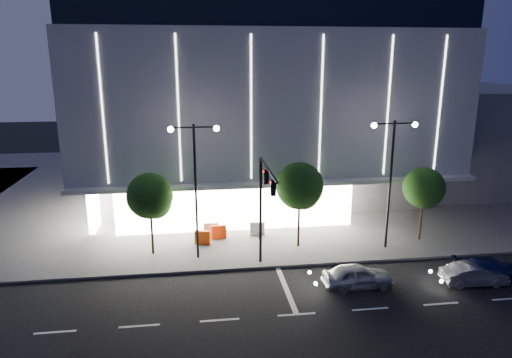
{
  "coord_description": "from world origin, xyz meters",
  "views": [
    {
      "loc": [
        -2.9,
        -22.15,
        12.84
      ],
      "look_at": [
        1.06,
        7.41,
        5.0
      ],
      "focal_mm": 32.0,
      "sensor_mm": 36.0,
      "label": 1
    }
  ],
  "objects_px": {
    "tree_left": "(150,198)",
    "barrier_d": "(257,228)",
    "car_lead": "(357,276)",
    "street_lamp_east": "(391,166)",
    "street_lamp_west": "(195,172)",
    "barrier_b": "(211,229)",
    "tree_right": "(424,190)",
    "car_third": "(491,269)",
    "barrier_a": "(203,238)",
    "car_second": "(474,274)",
    "traffic_mast": "(264,196)",
    "tree_mid": "(300,188)",
    "barrier_c": "(219,232)"
  },
  "relations": [
    {
      "from": "barrier_a",
      "to": "barrier_d",
      "type": "distance_m",
      "value": 4.28
    },
    {
      "from": "barrier_a",
      "to": "barrier_c",
      "type": "bearing_deg",
      "value": 52.36
    },
    {
      "from": "traffic_mast",
      "to": "tree_left",
      "type": "xyz_separation_m",
      "value": [
        -6.97,
        3.68,
        -0.99
      ]
    },
    {
      "from": "traffic_mast",
      "to": "tree_left",
      "type": "bearing_deg",
      "value": 152.16
    },
    {
      "from": "car_third",
      "to": "car_lead",
      "type": "bearing_deg",
      "value": 97.21
    },
    {
      "from": "traffic_mast",
      "to": "barrier_b",
      "type": "xyz_separation_m",
      "value": [
        -2.98,
        6.36,
        -4.38
      ]
    },
    {
      "from": "car_second",
      "to": "street_lamp_east",
      "type": "bearing_deg",
      "value": 30.35
    },
    {
      "from": "traffic_mast",
      "to": "barrier_a",
      "type": "relative_size",
      "value": 6.43
    },
    {
      "from": "barrier_b",
      "to": "barrier_c",
      "type": "distance_m",
      "value": 0.81
    },
    {
      "from": "barrier_c",
      "to": "street_lamp_east",
      "type": "bearing_deg",
      "value": -17.74
    },
    {
      "from": "street_lamp_east",
      "to": "tree_left",
      "type": "xyz_separation_m",
      "value": [
        -15.97,
        1.02,
        -1.92
      ]
    },
    {
      "from": "barrier_d",
      "to": "car_lead",
      "type": "bearing_deg",
      "value": -58.97
    },
    {
      "from": "car_third",
      "to": "barrier_a",
      "type": "bearing_deg",
      "value": 74.57
    },
    {
      "from": "tree_mid",
      "to": "barrier_c",
      "type": "xyz_separation_m",
      "value": [
        -5.47,
        2.08,
        -3.68
      ]
    },
    {
      "from": "barrier_b",
      "to": "tree_right",
      "type": "bearing_deg",
      "value": -10.15
    },
    {
      "from": "street_lamp_east",
      "to": "barrier_a",
      "type": "height_order",
      "value": "street_lamp_east"
    },
    {
      "from": "car_second",
      "to": "barrier_b",
      "type": "relative_size",
      "value": 3.44
    },
    {
      "from": "street_lamp_west",
      "to": "barrier_b",
      "type": "bearing_deg",
      "value": 74.63
    },
    {
      "from": "tree_mid",
      "to": "car_second",
      "type": "bearing_deg",
      "value": -36.52
    },
    {
      "from": "car_lead",
      "to": "street_lamp_east",
      "type": "bearing_deg",
      "value": -38.47
    },
    {
      "from": "tree_right",
      "to": "barrier_d",
      "type": "xyz_separation_m",
      "value": [
        -11.6,
        2.42,
        -3.23
      ]
    },
    {
      "from": "barrier_a",
      "to": "barrier_b",
      "type": "xyz_separation_m",
      "value": [
        0.67,
        1.54,
        0.0
      ]
    },
    {
      "from": "traffic_mast",
      "to": "car_second",
      "type": "relative_size",
      "value": 1.87
    },
    {
      "from": "street_lamp_east",
      "to": "car_lead",
      "type": "relative_size",
      "value": 2.2
    },
    {
      "from": "car_second",
      "to": "barrier_d",
      "type": "bearing_deg",
      "value": 54.08
    },
    {
      "from": "tree_left",
      "to": "barrier_d",
      "type": "xyz_separation_m",
      "value": [
        7.4,
        2.42,
        -3.38
      ]
    },
    {
      "from": "car_third",
      "to": "barrier_b",
      "type": "distance_m",
      "value": 18.69
    },
    {
      "from": "street_lamp_west",
      "to": "barrier_a",
      "type": "bearing_deg",
      "value": 80.92
    },
    {
      "from": "tree_right",
      "to": "car_lead",
      "type": "relative_size",
      "value": 1.34
    },
    {
      "from": "street_lamp_west",
      "to": "tree_mid",
      "type": "xyz_separation_m",
      "value": [
        7.03,
        1.02,
        -1.62
      ]
    },
    {
      "from": "tree_mid",
      "to": "car_second",
      "type": "relative_size",
      "value": 1.63
    },
    {
      "from": "car_lead",
      "to": "car_third",
      "type": "relative_size",
      "value": 0.94
    },
    {
      "from": "street_lamp_east",
      "to": "barrier_a",
      "type": "bearing_deg",
      "value": 170.31
    },
    {
      "from": "street_lamp_west",
      "to": "car_second",
      "type": "distance_m",
      "value": 17.81
    },
    {
      "from": "car_lead",
      "to": "barrier_c",
      "type": "xyz_separation_m",
      "value": [
        -7.57,
        8.16,
        -0.05
      ]
    },
    {
      "from": "tree_right",
      "to": "barrier_a",
      "type": "height_order",
      "value": "tree_right"
    },
    {
      "from": "tree_right",
      "to": "car_second",
      "type": "xyz_separation_m",
      "value": [
        -0.0,
        -6.66,
        -3.26
      ]
    },
    {
      "from": "barrier_c",
      "to": "street_lamp_west",
      "type": "bearing_deg",
      "value": -119.23
    },
    {
      "from": "street_lamp_west",
      "to": "barrier_b",
      "type": "relative_size",
      "value": 8.18
    },
    {
      "from": "street_lamp_west",
      "to": "tree_left",
      "type": "relative_size",
      "value": 1.57
    },
    {
      "from": "tree_right",
      "to": "street_lamp_west",
      "type": "bearing_deg",
      "value": -176.36
    },
    {
      "from": "traffic_mast",
      "to": "barrier_d",
      "type": "xyz_separation_m",
      "value": [
        0.43,
        6.1,
        -4.38
      ]
    },
    {
      "from": "tree_left",
      "to": "street_lamp_east",
      "type": "bearing_deg",
      "value": -3.65
    },
    {
      "from": "tree_left",
      "to": "barrier_b",
      "type": "distance_m",
      "value": 5.88
    },
    {
      "from": "tree_mid",
      "to": "traffic_mast",
      "type": "bearing_deg",
      "value": -129.42
    },
    {
      "from": "car_second",
      "to": "barrier_d",
      "type": "height_order",
      "value": "car_second"
    },
    {
      "from": "street_lamp_west",
      "to": "barrier_a",
      "type": "xyz_separation_m",
      "value": [
        0.35,
        2.16,
        -5.31
      ]
    },
    {
      "from": "tree_right",
      "to": "barrier_c",
      "type": "bearing_deg",
      "value": 171.82
    },
    {
      "from": "street_lamp_west",
      "to": "tree_mid",
      "type": "relative_size",
      "value": 1.46
    },
    {
      "from": "car_second",
      "to": "barrier_a",
      "type": "xyz_separation_m",
      "value": [
        -15.68,
        7.8,
        0.03
      ]
    }
  ]
}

